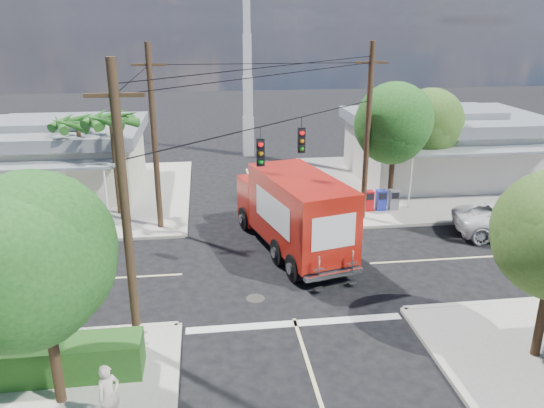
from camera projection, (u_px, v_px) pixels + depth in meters
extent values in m
plane|color=black|center=(278.00, 269.00, 22.31)|extent=(120.00, 120.00, 0.00)
cube|color=#9C978D|center=(424.00, 183.00, 33.93)|extent=(14.00, 14.00, 0.14)
cube|color=#B2AD9E|center=(317.00, 187.00, 33.08)|extent=(0.25, 14.00, 0.14)
cube|color=#B2AD9E|center=(478.00, 221.00, 27.37)|extent=(14.00, 0.25, 0.14)
cube|color=#9C978D|center=(68.00, 196.00, 31.26)|extent=(14.00, 14.00, 0.14)
cube|color=#B2AD9E|center=(188.00, 192.00, 32.11)|extent=(0.25, 14.00, 0.14)
cube|color=#B2AD9E|center=(33.00, 243.00, 24.70)|extent=(14.00, 0.25, 0.14)
cube|color=beige|center=(255.00, 195.00, 31.68)|extent=(0.12, 12.00, 0.01)
cube|color=beige|center=(501.00, 256.00, 23.52)|extent=(12.00, 0.12, 0.01)
cube|color=beige|center=(30.00, 283.00, 21.09)|extent=(12.00, 0.12, 0.01)
cube|color=silver|center=(295.00, 323.00, 18.28)|extent=(7.50, 0.40, 0.01)
cube|color=silver|center=(443.00, 151.00, 34.46)|extent=(11.00, 8.00, 3.40)
cube|color=gray|center=(446.00, 120.00, 33.79)|extent=(11.80, 8.80, 0.70)
cube|color=gray|center=(447.00, 112.00, 33.63)|extent=(6.05, 4.40, 0.50)
cube|color=gray|center=(483.00, 151.00, 29.48)|extent=(9.90, 1.80, 0.15)
cylinder|color=silver|center=(410.00, 183.00, 28.67)|extent=(0.12, 0.12, 2.90)
cube|color=beige|center=(53.00, 163.00, 31.99)|extent=(10.00, 8.00, 3.20)
cube|color=gray|center=(49.00, 131.00, 31.35)|extent=(10.80, 8.80, 0.70)
cube|color=gray|center=(47.00, 123.00, 31.19)|extent=(5.50, 4.40, 0.50)
cube|color=gray|center=(25.00, 166.00, 27.04)|extent=(9.00, 1.80, 0.15)
cylinder|color=silver|center=(106.00, 193.00, 27.22)|extent=(0.12, 0.12, 2.70)
cube|color=silver|center=(248.00, 136.00, 40.62)|extent=(0.80, 0.80, 3.00)
cube|color=silver|center=(248.00, 97.00, 39.63)|extent=(0.70, 0.70, 3.00)
cube|color=silver|center=(247.00, 55.00, 38.65)|extent=(0.60, 0.60, 3.00)
cube|color=silver|center=(247.00, 11.00, 37.66)|extent=(0.50, 0.50, 3.00)
cylinder|color=#422D1C|center=(52.00, 341.00, 13.78)|extent=(0.28, 0.28, 3.71)
sphere|color=#184818|center=(39.00, 260.00, 13.02)|extent=(3.71, 3.71, 3.71)
sphere|color=#184818|center=(24.00, 249.00, 13.08)|extent=(3.02, 3.02, 3.02)
sphere|color=#184818|center=(52.00, 269.00, 12.82)|extent=(3.25, 3.25, 3.25)
cylinder|color=#422D1C|center=(392.00, 170.00, 28.84)|extent=(0.28, 0.28, 4.10)
sphere|color=#184818|center=(395.00, 123.00, 28.00)|extent=(4.10, 4.10, 4.10)
sphere|color=#184818|center=(387.00, 118.00, 28.05)|extent=(3.33, 3.33, 3.33)
sphere|color=#184818|center=(403.00, 127.00, 27.80)|extent=(3.58, 3.58, 3.58)
cylinder|color=#422D1C|center=(421.00, 163.00, 31.30)|extent=(0.28, 0.28, 3.58)
sphere|color=#31551A|center=(425.00, 125.00, 30.56)|extent=(3.58, 3.58, 3.58)
sphere|color=#31551A|center=(417.00, 121.00, 30.63)|extent=(2.91, 2.91, 2.91)
sphere|color=#31551A|center=(432.00, 128.00, 30.36)|extent=(3.14, 3.14, 3.14)
cylinder|color=#422D1C|center=(544.00, 305.00, 15.80)|extent=(0.28, 0.28, 3.46)
sphere|color=#31551A|center=(541.00, 229.00, 15.16)|extent=(2.81, 2.81, 2.81)
cylinder|color=#422D1C|center=(116.00, 168.00, 27.56)|extent=(0.24, 0.24, 5.00)
cone|color=#27631F|center=(129.00, 118.00, 26.82)|extent=(0.50, 2.06, 0.98)
cone|color=#27631F|center=(124.00, 115.00, 27.43)|extent=(1.92, 1.68, 0.98)
cone|color=#27631F|center=(109.00, 115.00, 27.51)|extent=(2.12, 0.95, 0.98)
cone|color=#27631F|center=(96.00, 117.00, 26.98)|extent=(1.34, 2.07, 0.98)
cone|color=#27631F|center=(93.00, 120.00, 26.24)|extent=(1.34, 2.07, 0.98)
cone|color=#27631F|center=(104.00, 121.00, 25.86)|extent=(2.12, 0.95, 0.98)
cone|color=#27631F|center=(120.00, 120.00, 26.12)|extent=(1.92, 1.68, 0.98)
cylinder|color=#422D1C|center=(82.00, 165.00, 28.79)|extent=(0.24, 0.24, 4.60)
cone|color=#27631F|center=(95.00, 121.00, 28.11)|extent=(0.50, 2.06, 0.98)
cone|color=#27631F|center=(91.00, 119.00, 28.73)|extent=(1.92, 1.68, 0.98)
cone|color=#27631F|center=(77.00, 119.00, 28.80)|extent=(2.12, 0.95, 0.98)
cone|color=#27631F|center=(63.00, 120.00, 28.27)|extent=(1.34, 2.07, 0.98)
cone|color=#27631F|center=(59.00, 123.00, 27.54)|extent=(1.34, 2.07, 0.98)
cone|color=#27631F|center=(69.00, 125.00, 27.16)|extent=(2.12, 0.95, 0.98)
cone|color=#27631F|center=(85.00, 124.00, 27.41)|extent=(1.92, 1.68, 0.98)
cylinder|color=#473321|center=(126.00, 217.00, 15.33)|extent=(0.28, 0.28, 9.00)
cube|color=#473321|center=(114.00, 95.00, 14.18)|extent=(1.60, 0.12, 0.12)
cylinder|color=#473321|center=(367.00, 135.00, 26.34)|extent=(0.28, 0.28, 9.00)
cube|color=#473321|center=(372.00, 62.00, 25.19)|extent=(1.60, 0.12, 0.12)
cylinder|color=#473321|center=(155.00, 141.00, 25.07)|extent=(0.28, 0.28, 9.00)
cube|color=#473321|center=(149.00, 65.00, 23.93)|extent=(1.60, 0.12, 0.12)
cylinder|color=black|center=(279.00, 122.00, 20.28)|extent=(10.43, 10.43, 0.04)
cube|color=black|center=(260.00, 152.00, 19.74)|extent=(0.30, 0.24, 1.05)
sphere|color=red|center=(261.00, 144.00, 19.50)|extent=(0.20, 0.20, 0.20)
cube|color=black|center=(301.00, 140.00, 21.75)|extent=(0.30, 0.24, 1.05)
sphere|color=red|center=(302.00, 133.00, 21.51)|extent=(0.20, 0.20, 0.20)
cube|color=silver|center=(48.00, 350.00, 15.96)|extent=(5.94, 0.05, 0.08)
cube|color=silver|center=(46.00, 339.00, 15.82)|extent=(5.94, 0.05, 0.08)
cube|color=silver|center=(142.00, 339.00, 16.25)|extent=(0.09, 0.06, 1.00)
cube|color=#1E4619|center=(32.00, 361.00, 15.12)|extent=(6.20, 1.20, 1.10)
cube|color=red|center=(368.00, 201.00, 28.59)|extent=(0.50, 0.50, 1.10)
cube|color=#1D2A9F|center=(381.00, 200.00, 28.68)|extent=(0.50, 0.50, 1.10)
cube|color=slate|center=(393.00, 200.00, 28.76)|extent=(0.50, 0.50, 1.10)
cube|color=black|center=(291.00, 237.00, 24.15)|extent=(4.33, 8.43, 0.26)
cube|color=#B3190F|center=(266.00, 199.00, 26.65)|extent=(2.85, 2.33, 2.28)
cube|color=black|center=(261.00, 187.00, 27.15)|extent=(2.17, 0.79, 0.99)
cube|color=silver|center=(260.00, 207.00, 27.71)|extent=(2.34, 0.71, 0.36)
cube|color=#B3190F|center=(300.00, 211.00, 22.82)|extent=(4.01, 6.47, 3.01)
cube|color=white|center=(328.00, 204.00, 23.23)|extent=(0.95, 3.62, 1.35)
cube|color=white|center=(272.00, 211.00, 22.31)|extent=(0.95, 3.62, 1.35)
cube|color=white|center=(334.00, 232.00, 20.11)|extent=(1.81, 0.49, 1.35)
cube|color=silver|center=(334.00, 274.00, 20.56)|extent=(2.48, 0.87, 0.19)
cube|color=silver|center=(319.00, 269.00, 20.05)|extent=(0.47, 0.18, 1.04)
cube|color=silver|center=(352.00, 263.00, 20.56)|extent=(0.47, 0.18, 1.04)
cylinder|color=black|center=(245.00, 218.00, 26.37)|extent=(0.61, 1.19, 1.14)
cylinder|color=black|center=(289.00, 212.00, 27.21)|extent=(0.61, 1.19, 1.14)
cylinder|color=black|center=(294.00, 268.00, 21.09)|extent=(0.61, 1.19, 1.14)
cylinder|color=black|center=(347.00, 258.00, 21.93)|extent=(0.61, 1.19, 1.14)
imported|color=silver|center=(516.00, 221.00, 25.42)|extent=(6.07, 3.57, 1.59)
imported|color=beige|center=(109.00, 395.00, 13.32)|extent=(0.73, 0.71, 1.68)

